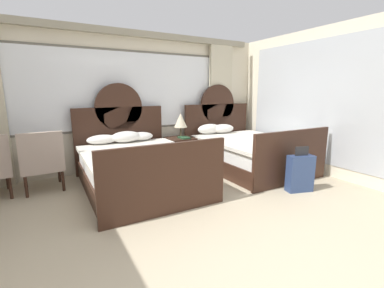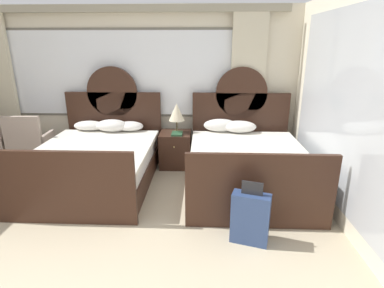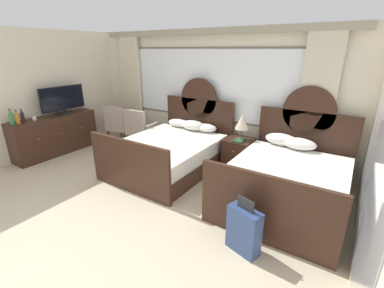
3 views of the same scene
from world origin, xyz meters
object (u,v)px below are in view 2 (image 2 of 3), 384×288
(nightstand_between_beds, at_px, (176,149))
(book_on_nightstand, at_px, (177,134))
(table_lamp_on_nightstand, at_px, (177,112))
(armchair_by_window_left, at_px, (29,140))
(bed_near_window, at_px, (98,160))
(bed_near_mirror, at_px, (246,163))
(suitcase_on_floor, at_px, (250,218))

(nightstand_between_beds, distance_m, book_on_nightstand, 0.34)
(table_lamp_on_nightstand, height_order, armchair_by_window_left, table_lamp_on_nightstand)
(bed_near_window, bearing_deg, book_on_nightstand, 27.57)
(table_lamp_on_nightstand, bearing_deg, bed_near_mirror, -34.08)
(armchair_by_window_left, xyz_separation_m, suitcase_on_floor, (3.50, -1.97, -0.21))
(bed_near_window, relative_size, armchair_by_window_left, 2.36)
(table_lamp_on_nightstand, relative_size, armchair_by_window_left, 0.53)
(table_lamp_on_nightstand, distance_m, suitcase_on_floor, 2.49)
(book_on_nightstand, bearing_deg, bed_near_window, -152.43)
(suitcase_on_floor, bearing_deg, table_lamp_on_nightstand, 114.08)
(bed_near_window, height_order, armchair_by_window_left, bed_near_window)
(bed_near_mirror, xyz_separation_m, nightstand_between_beds, (-1.13, 0.73, -0.05))
(bed_near_window, xyz_separation_m, book_on_nightstand, (1.18, 0.62, 0.27))
(table_lamp_on_nightstand, relative_size, book_on_nightstand, 1.94)
(nightstand_between_beds, xyz_separation_m, book_on_nightstand, (0.04, -0.11, 0.32))
(book_on_nightstand, bearing_deg, armchair_by_window_left, -178.02)
(nightstand_between_beds, distance_m, table_lamp_on_nightstand, 0.66)
(bed_near_mirror, relative_size, suitcase_on_floor, 3.14)
(bed_near_window, distance_m, table_lamp_on_nightstand, 1.51)
(bed_near_mirror, bearing_deg, bed_near_window, 179.87)
(bed_near_window, xyz_separation_m, suitcase_on_floor, (2.14, -1.44, -0.07))
(bed_near_window, distance_m, bed_near_mirror, 2.27)
(table_lamp_on_nightstand, bearing_deg, armchair_by_window_left, -175.12)
(book_on_nightstand, bearing_deg, table_lamp_on_nightstand, 96.09)
(armchair_by_window_left, bearing_deg, bed_near_mirror, -8.37)
(book_on_nightstand, relative_size, suitcase_on_floor, 0.36)
(nightstand_between_beds, height_order, suitcase_on_floor, suitcase_on_floor)
(table_lamp_on_nightstand, height_order, book_on_nightstand, table_lamp_on_nightstand)
(book_on_nightstand, height_order, suitcase_on_floor, suitcase_on_floor)
(bed_near_mirror, xyz_separation_m, suitcase_on_floor, (-0.13, -1.44, -0.06))
(nightstand_between_beds, xyz_separation_m, armchair_by_window_left, (-2.49, -0.19, 0.19))
(nightstand_between_beds, xyz_separation_m, table_lamp_on_nightstand, (0.03, 0.02, 0.66))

